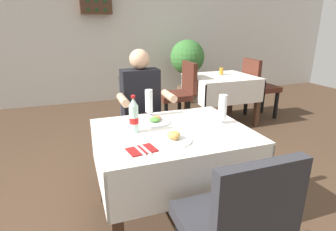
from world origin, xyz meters
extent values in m
plane|color=#473323|center=(0.00, 0.00, 0.00)|extent=(11.00, 11.00, 0.00)
cube|color=silver|center=(0.00, 3.78, 1.35)|extent=(11.00, 0.12, 2.70)
cube|color=white|center=(0.11, -0.05, 0.73)|extent=(1.11, 0.89, 0.02)
cube|color=white|center=(0.11, -0.49, 0.56)|extent=(1.11, 0.02, 0.32)
cube|color=white|center=(0.11, 0.39, 0.56)|extent=(1.11, 0.02, 0.32)
cube|color=white|center=(-0.43, -0.05, 0.56)|extent=(0.02, 0.89, 0.32)
cube|color=white|center=(0.66, -0.05, 0.56)|extent=(0.02, 0.89, 0.32)
cube|color=#472D1E|center=(-0.38, -0.44, 0.36)|extent=(0.07, 0.07, 0.72)
cube|color=#472D1E|center=(0.61, -0.44, 0.36)|extent=(0.07, 0.07, 0.72)
cube|color=#472D1E|center=(-0.38, 0.34, 0.36)|extent=(0.07, 0.07, 0.72)
cube|color=#472D1E|center=(0.61, 0.34, 0.36)|extent=(0.07, 0.07, 0.72)
cube|color=#2D2D33|center=(0.11, 0.70, 0.49)|extent=(0.44, 0.44, 0.08)
cube|color=#2D2D33|center=(0.11, 0.95, 0.75)|extent=(0.42, 0.06, 0.44)
cube|color=black|center=(-0.06, 0.53, 0.23)|extent=(0.04, 0.04, 0.45)
cube|color=black|center=(0.28, 0.53, 0.23)|extent=(0.04, 0.04, 0.45)
cube|color=black|center=(-0.06, 0.87, 0.23)|extent=(0.04, 0.04, 0.45)
cube|color=black|center=(0.28, 0.87, 0.23)|extent=(0.04, 0.04, 0.45)
cube|color=#2D2D33|center=(0.11, -0.80, 0.49)|extent=(0.44, 0.44, 0.08)
cube|color=#2D2D33|center=(0.11, -1.05, 0.75)|extent=(0.42, 0.06, 0.44)
cylinder|color=#282D42|center=(-0.01, 0.49, 0.23)|extent=(0.10, 0.10, 0.45)
cylinder|color=#282D42|center=(0.15, 0.49, 0.23)|extent=(0.10, 0.10, 0.45)
cube|color=#282D42|center=(0.07, 0.66, 0.51)|extent=(0.34, 0.36, 0.12)
cube|color=black|center=(0.07, 0.74, 0.82)|extent=(0.36, 0.20, 0.50)
sphere|color=tan|center=(0.07, 0.74, 1.17)|extent=(0.19, 0.19, 0.19)
cylinder|color=tan|center=(-0.14, 0.51, 0.85)|extent=(0.07, 0.26, 0.07)
cylinder|color=tan|center=(0.29, 0.51, 0.85)|extent=(0.07, 0.26, 0.07)
cylinder|color=white|center=(0.04, -0.24, 0.74)|extent=(0.25, 0.25, 0.01)
ellipsoid|color=#B77A38|center=(0.05, -0.25, 0.77)|extent=(0.08, 0.08, 0.04)
ellipsoid|color=gold|center=(0.05, -0.23, 0.77)|extent=(0.12, 0.12, 0.05)
cylinder|color=white|center=(0.03, 0.14, 0.74)|extent=(0.25, 0.25, 0.01)
ellipsoid|color=#4C8E38|center=(0.03, 0.14, 0.76)|extent=(0.12, 0.12, 0.03)
ellipsoid|color=#B77A38|center=(0.06, 0.17, 0.76)|extent=(0.11, 0.12, 0.03)
cylinder|color=white|center=(0.04, 0.33, 0.74)|extent=(0.07, 0.07, 0.01)
cylinder|color=white|center=(0.04, 0.33, 0.76)|extent=(0.02, 0.02, 0.03)
cylinder|color=white|center=(0.04, 0.33, 0.87)|extent=(0.06, 0.06, 0.19)
cylinder|color=#C68928|center=(0.04, 0.33, 0.84)|extent=(0.06, 0.06, 0.13)
cylinder|color=white|center=(0.53, -0.05, 0.74)|extent=(0.07, 0.07, 0.01)
cylinder|color=white|center=(0.53, -0.05, 0.76)|extent=(0.02, 0.02, 0.03)
cylinder|color=white|center=(0.53, -0.05, 0.87)|extent=(0.07, 0.07, 0.19)
cylinder|color=gold|center=(0.53, -0.05, 0.85)|extent=(0.06, 0.06, 0.16)
cylinder|color=silver|center=(-0.16, 0.00, 0.84)|extent=(0.07, 0.07, 0.20)
cylinder|color=red|center=(-0.16, 0.00, 0.83)|extent=(0.07, 0.07, 0.04)
cone|color=silver|center=(-0.16, 0.00, 0.96)|extent=(0.06, 0.06, 0.05)
cylinder|color=red|center=(-0.16, 0.00, 1.00)|extent=(0.03, 0.03, 0.02)
cube|color=maroon|center=(-0.19, -0.31, 0.74)|extent=(0.19, 0.16, 0.01)
cube|color=silver|center=(-0.20, -0.31, 0.75)|extent=(0.05, 0.19, 0.01)
cube|color=silver|center=(-0.17, -0.31, 0.75)|extent=(0.05, 0.19, 0.01)
cube|color=white|center=(1.60, 1.80, 0.73)|extent=(0.97, 0.86, 0.02)
cube|color=white|center=(1.60, 1.37, 0.56)|extent=(0.97, 0.02, 0.32)
cube|color=white|center=(1.60, 2.22, 0.56)|extent=(0.97, 0.02, 0.32)
cube|color=white|center=(1.12, 1.80, 0.56)|extent=(0.02, 0.86, 0.32)
cube|color=white|center=(2.08, 1.80, 0.56)|extent=(0.02, 0.86, 0.32)
cube|color=#472D1E|center=(1.18, 1.43, 0.36)|extent=(0.07, 0.07, 0.72)
cube|color=#472D1E|center=(2.03, 1.43, 0.36)|extent=(0.07, 0.07, 0.72)
cube|color=#472D1E|center=(1.18, 2.17, 0.36)|extent=(0.07, 0.07, 0.72)
cube|color=#472D1E|center=(2.03, 2.17, 0.36)|extent=(0.07, 0.07, 0.72)
cube|color=#4C2319|center=(0.82, 1.80, 0.49)|extent=(0.44, 0.44, 0.08)
cube|color=#4C2319|center=(1.07, 1.80, 0.75)|extent=(0.06, 0.42, 0.44)
cube|color=black|center=(0.65, 1.97, 0.23)|extent=(0.04, 0.04, 0.45)
cube|color=black|center=(0.65, 1.63, 0.23)|extent=(0.04, 0.04, 0.45)
cube|color=black|center=(0.99, 1.97, 0.23)|extent=(0.04, 0.04, 0.45)
cube|color=black|center=(0.99, 1.63, 0.23)|extent=(0.04, 0.04, 0.45)
cube|color=#4C2319|center=(2.39, 1.80, 0.49)|extent=(0.44, 0.44, 0.08)
cube|color=#4C2319|center=(2.14, 1.80, 0.75)|extent=(0.06, 0.42, 0.44)
cube|color=black|center=(2.56, 1.63, 0.23)|extent=(0.04, 0.04, 0.45)
cube|color=black|center=(2.56, 1.97, 0.23)|extent=(0.04, 0.04, 0.45)
cube|color=black|center=(2.22, 1.63, 0.23)|extent=(0.04, 0.04, 0.45)
cube|color=black|center=(2.22, 1.97, 0.23)|extent=(0.04, 0.04, 0.45)
cylinder|color=#C68928|center=(1.65, 1.89, 0.79)|extent=(0.06, 0.06, 0.11)
cylinder|color=brown|center=(1.60, 3.10, 0.16)|extent=(0.38, 0.38, 0.31)
cylinder|color=brown|center=(1.60, 3.10, 0.47)|extent=(0.05, 0.05, 0.31)
sphere|color=#387533|center=(1.60, 3.10, 0.89)|extent=(0.66, 0.66, 0.66)
cube|color=#472D1E|center=(0.00, 3.62, 1.87)|extent=(0.56, 0.20, 0.42)
cylinder|color=#193D1E|center=(-0.15, 3.58, 1.73)|extent=(0.06, 0.14, 0.06)
cylinder|color=#193D1E|center=(0.00, 3.58, 1.73)|extent=(0.06, 0.14, 0.06)
cylinder|color=#193D1E|center=(0.15, 3.58, 1.73)|extent=(0.06, 0.14, 0.06)
cylinder|color=#193D1E|center=(-0.15, 3.58, 1.87)|extent=(0.06, 0.14, 0.06)
cylinder|color=#193D1E|center=(0.00, 3.58, 1.87)|extent=(0.06, 0.14, 0.06)
cylinder|color=#193D1E|center=(0.15, 3.58, 1.87)|extent=(0.06, 0.14, 0.06)
camera|label=1|loc=(-0.54, -1.79, 1.47)|focal=28.98mm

